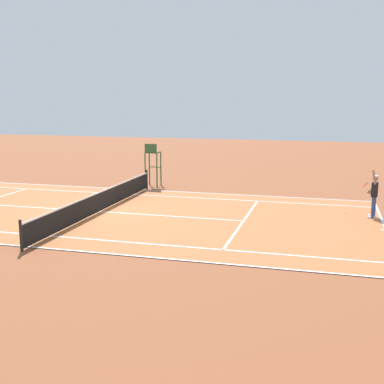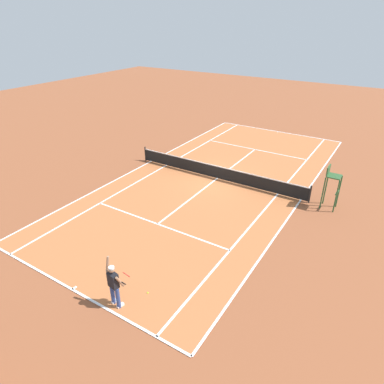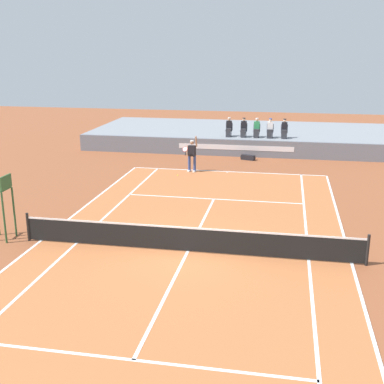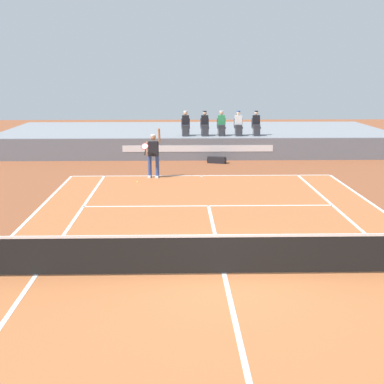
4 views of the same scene
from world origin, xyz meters
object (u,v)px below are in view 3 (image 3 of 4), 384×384
spectator_seated_2 (257,128)px  spectator_seated_1 (244,128)px  spectator_seated_3 (270,129)px  tennis_ball (178,175)px  equipment_bag (248,157)px  tennis_player (192,155)px  umpire_chair (0,199)px  spectator_seated_0 (229,127)px  spectator_seated_4 (284,129)px

spectator_seated_2 → spectator_seated_1: bearing=180.0°
spectator_seated_3 → tennis_ball: 8.50m
spectator_seated_1 → tennis_ball: bearing=-113.6°
spectator_seated_1 → equipment_bag: spectator_seated_1 is taller
spectator_seated_3 → equipment_bag: spectator_seated_3 is taller
tennis_player → equipment_bag: (2.90, 3.77, -0.83)m
umpire_chair → equipment_bag: umpire_chair is taller
spectator_seated_2 → tennis_player: size_ratio=0.61×
spectator_seated_3 → tennis_ball: size_ratio=18.60×
tennis_player → umpire_chair: bearing=-113.0°
spectator_seated_0 → tennis_player: bearing=-103.8°
spectator_seated_1 → spectator_seated_2: (0.86, 0.00, 0.00)m
spectator_seated_0 → spectator_seated_1: bearing=0.0°
equipment_bag → umpire_chair: bearing=-117.0°
spectator_seated_3 → umpire_chair: bearing=-117.6°
spectator_seated_0 → umpire_chair: bearing=-110.1°
equipment_bag → tennis_ball: bearing=-125.8°
spectator_seated_3 → umpire_chair: 19.56m
spectator_seated_0 → equipment_bag: size_ratio=1.33×
spectator_seated_0 → spectator_seated_4: (3.64, 0.00, 0.00)m
tennis_player → tennis_ball: (-0.59, -1.07, -0.96)m
spectator_seated_1 → spectator_seated_4: 2.65m
spectator_seated_0 → umpire_chair: umpire_chair is taller
spectator_seated_3 → spectator_seated_4: size_ratio=1.00×
tennis_player → spectator_seated_3: bearing=54.4°
spectator_seated_3 → tennis_ball: spectator_seated_3 is taller
spectator_seated_4 → umpire_chair: bearing=-119.9°
spectator_seated_2 → tennis_ball: (-3.86, -6.86, -1.68)m
tennis_ball → equipment_bag: equipment_bag is taller
spectator_seated_2 → tennis_player: bearing=-119.4°
spectator_seated_2 → umpire_chair: (-8.17, -17.34, -0.15)m
spectator_seated_1 → spectator_seated_3: same height
spectator_seated_1 → tennis_player: (-2.41, -5.79, -0.72)m
spectator_seated_2 → umpire_chair: umpire_chair is taller
spectator_seated_4 → umpire_chair: size_ratio=0.52×
spectator_seated_0 → tennis_player: size_ratio=0.61×
spectator_seated_3 → umpire_chair: size_ratio=0.52×
spectator_seated_2 → spectator_seated_3: (0.88, 0.00, 0.00)m
tennis_ball → equipment_bag: (3.49, 4.84, 0.13)m
tennis_player → tennis_ball: size_ratio=30.63×
spectator_seated_2 → umpire_chair: size_ratio=0.52×
spectator_seated_1 → spectator_seated_3: (1.73, 0.00, 0.00)m
spectator_seated_1 → spectator_seated_2: size_ratio=1.00×
spectator_seated_0 → spectator_seated_2: 1.84m
spectator_seated_4 → tennis_ball: spectator_seated_4 is taller
spectator_seated_4 → tennis_player: size_ratio=0.61×
spectator_seated_1 → tennis_ball: (-3.00, -6.86, -1.68)m
spectator_seated_0 → spectator_seated_2: size_ratio=1.00×
spectator_seated_4 → umpire_chair: umpire_chair is taller
spectator_seated_2 → equipment_bag: size_ratio=1.33×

